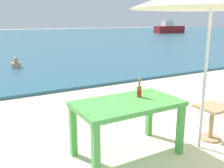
% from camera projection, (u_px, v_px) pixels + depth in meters
% --- Properties ---
extents(picnic_table_green, '(1.40, 0.80, 0.76)m').
position_uv_depth(picnic_table_green, '(127.00, 109.00, 3.35)').
color(picnic_table_green, '#4C9E47').
rests_on(picnic_table_green, ground_plane).
extents(beer_bottle_amber, '(0.07, 0.07, 0.26)m').
position_uv_depth(beer_bottle_amber, '(139.00, 91.00, 3.50)').
color(beer_bottle_amber, brown).
rests_on(beer_bottle_amber, picnic_table_green).
extents(side_table_wood, '(0.44, 0.44, 0.54)m').
position_uv_depth(side_table_wood, '(212.00, 118.00, 3.87)').
color(side_table_wood, tan).
rests_on(side_table_wood, ground_plane).
extents(swimmer_person, '(0.34, 0.34, 0.41)m').
position_uv_depth(swimmer_person, '(16.00, 64.00, 9.46)').
color(swimmer_person, tan).
rests_on(swimmer_person, sea_water).
extents(boat_barge, '(4.80, 1.31, 1.75)m').
position_uv_depth(boat_barge, '(169.00, 29.00, 36.86)').
color(boat_barge, maroon).
rests_on(boat_barge, sea_water).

